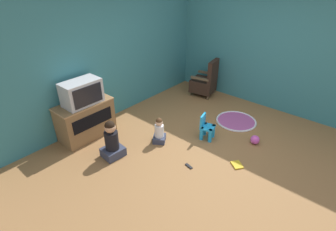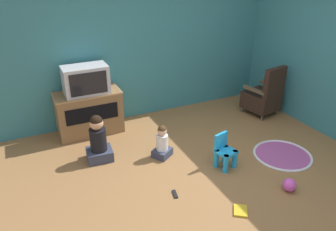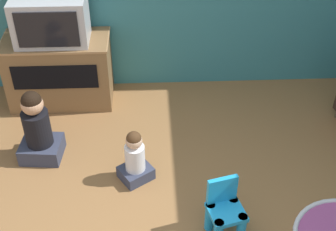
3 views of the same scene
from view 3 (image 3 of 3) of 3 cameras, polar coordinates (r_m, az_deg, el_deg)
name	(u,v)px [view 3 (image 3 of 3)]	position (r m, az deg, el deg)	size (l,w,h in m)	color
tv_cabinet	(60,70)	(4.91, -13.07, 5.46)	(1.05, 0.52, 0.72)	brown
television	(51,20)	(4.62, -14.13, 11.20)	(0.69, 0.40, 0.45)	#B7B7BC
yellow_kid_chair	(225,214)	(3.59, 6.95, -11.78)	(0.31, 0.30, 0.49)	#1E99DB
child_watching_left	(38,130)	(4.27, -15.60, -1.69)	(0.39, 0.35, 0.71)	#33384C
child_watching_center	(135,159)	(3.97, -4.04, -5.31)	(0.34, 0.33, 0.51)	#33384C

